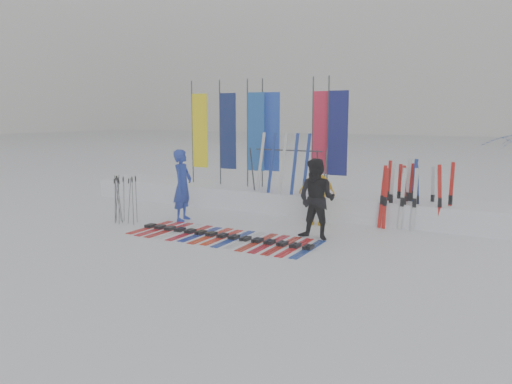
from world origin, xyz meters
The scene contains 10 objects.
ground centered at (0.00, 0.00, 0.00)m, with size 120.00×120.00×0.00m, color white.
snow_bank centered at (0.00, 4.60, 0.30)m, with size 14.00×1.60×0.60m, color white.
person_blue centered at (-2.23, 2.05, 0.93)m, with size 0.68×0.45×1.87m, color #1B329E.
person_black centered at (1.59, 1.86, 0.90)m, with size 0.88×0.68×1.80m, color black.
person_yellow centered at (1.01, 3.31, 0.79)m, with size 0.92×0.38×1.58m, color yellow.
ski_row centered at (-0.32, 0.98, 0.04)m, with size 4.38×1.69×0.07m.
pole_cluster centered at (-3.40, 1.07, 0.60)m, with size 0.73×0.45×1.25m.
feather_flags centered at (-1.20, 4.76, 2.24)m, with size 5.12×0.22×3.20m.
ski_rack centered at (-0.21, 4.20, 1.38)m, with size 2.04×0.80×1.23m.
upright_skis centered at (3.17, 4.11, 0.78)m, with size 1.59×1.15×1.69m.
Camera 1 is at (5.62, -8.31, 2.77)m, focal length 35.00 mm.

